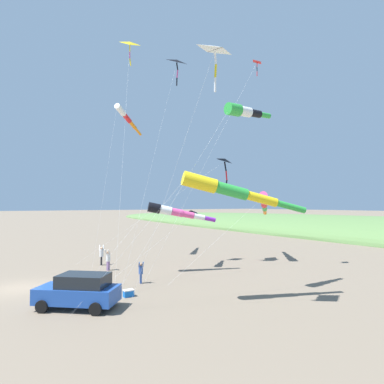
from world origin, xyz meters
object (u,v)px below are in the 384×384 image
kite_windsock_teal_far_right (264,202)px  kite_windsock_black_fish_shape (126,117)px  kite_delta_rainbow_low_near (130,44)px  kite_delta_long_streamer_left (215,50)px  person_child_green_jacket (101,254)px  kite_windsock_purple_drifting (173,212)px  kite_windsock_red_high_left (243,111)px  parked_car (79,291)px  kite_windsock_long_streamer_right (228,190)px  person_bystander_far (108,259)px  kite_windsock_checkered_midright (195,215)px  kite_delta_striped_overhead (256,64)px  person_child_grey_jacket (141,271)px  kite_delta_blue_topmost (225,161)px  kite_delta_yellow_midlevel (177,62)px  cooler_box (128,293)px

kite_windsock_teal_far_right → kite_windsock_black_fish_shape: 17.77m
kite_delta_rainbow_low_near → kite_delta_long_streamer_left: bearing=-92.7°
person_child_green_jacket → kite_windsock_purple_drifting: (4.12, -6.24, 4.01)m
kite_windsock_teal_far_right → kite_windsock_black_fish_shape: size_ratio=1.01×
kite_delta_long_streamer_left → person_child_green_jacket: bearing=94.0°
kite_windsock_red_high_left → parked_car: bearing=166.2°
kite_windsock_long_streamer_right → parked_car: bearing=155.4°
kite_delta_long_streamer_left → person_bystander_far: bearing=95.7°
kite_windsock_teal_far_right → kite_windsock_red_high_left: kite_windsock_red_high_left is taller
kite_delta_rainbow_low_near → kite_windsock_checkered_midright: 16.98m
kite_windsock_black_fish_shape → kite_delta_striped_overhead: bearing=-62.3°
kite_delta_rainbow_low_near → kite_delta_long_streamer_left: 15.49m
person_child_grey_jacket → person_child_green_jacket: bearing=92.5°
person_bystander_far → kite_windsock_checkered_midright: bearing=-19.8°
kite_windsock_purple_drifting → kite_delta_long_streamer_left: size_ratio=0.93×
person_child_grey_jacket → kite_delta_striped_overhead: bearing=-6.1°
kite_delta_striped_overhead → kite_delta_rainbow_low_near: (-8.96, 7.25, 2.44)m
kite_delta_blue_topmost → kite_delta_yellow_midlevel: 10.27m
cooler_box → kite_delta_rainbow_low_near: size_ratio=0.03×
kite_windsock_teal_far_right → kite_delta_long_streamer_left: (-13.91, -10.17, 8.02)m
kite_delta_rainbow_low_near → kite_windsock_checkered_midright: size_ratio=1.49×
kite_delta_striped_overhead → kite_windsock_red_high_left: bearing=-141.2°
cooler_box → person_bystander_far: size_ratio=0.35×
parked_car → kite_delta_long_streamer_left: 14.86m
kite_windsock_red_high_left → kite_windsock_black_fish_shape: 18.27m
person_bystander_far → kite_windsock_red_high_left: kite_windsock_red_high_left is taller
kite_windsock_checkered_midright → kite_delta_long_streamer_left: bearing=-118.1°
person_child_green_jacket → cooler_box: bearing=-98.2°
kite_delta_long_streamer_left → person_child_grey_jacket: bearing=95.6°
person_child_grey_jacket → kite_windsock_black_fish_shape: (3.41, 12.21, 14.54)m
kite_windsock_black_fish_shape → kite_delta_rainbow_low_near: bearing=-108.1°
parked_car → person_child_green_jacket: size_ratio=2.43×
kite_delta_rainbow_low_near → kite_windsock_red_high_left: bearing=-74.2°
kite_delta_yellow_midlevel → kite_delta_blue_topmost: bearing=-7.3°
parked_car → kite_windsock_black_fish_shape: 22.76m
kite_delta_striped_overhead → kite_delta_long_streamer_left: 12.47m
kite_delta_striped_overhead → kite_windsock_black_fish_shape: 15.27m
kite_windsock_purple_drifting → kite_windsock_black_fish_shape: size_ratio=0.81×
parked_car → kite_windsock_red_high_left: kite_windsock_red_high_left is taller
parked_car → kite_windsock_checkered_midright: size_ratio=0.32×
kite_windsock_purple_drifting → kite_delta_yellow_midlevel: 13.93m
person_child_green_jacket → kite_windsock_black_fish_shape: 15.39m
kite_delta_long_streamer_left → kite_windsock_red_high_left: kite_delta_long_streamer_left is taller
person_child_green_jacket → person_child_grey_jacket: 8.26m
kite_delta_blue_topmost → kite_windsock_red_high_left: size_ratio=1.13×
cooler_box → kite_delta_blue_topmost: (12.10, 5.71, 9.66)m
cooler_box → kite_windsock_long_streamer_right: 8.72m
parked_car → kite_windsock_red_high_left: (9.73, -2.39, 10.78)m
kite_delta_yellow_midlevel → kite_windsock_black_fish_shape: size_ratio=1.18×
kite_windsock_teal_far_right → kite_windsock_black_fish_shape: bearing=138.8°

